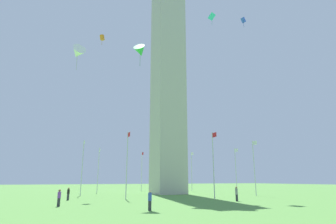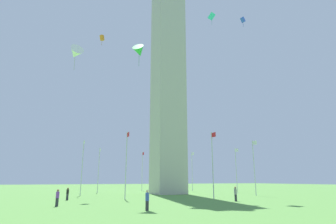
# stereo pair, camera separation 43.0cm
# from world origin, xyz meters

# --- Properties ---
(ground_plane) EXTENTS (260.00, 260.00, 0.00)m
(ground_plane) POSITION_xyz_m (0.00, 0.00, 0.00)
(ground_plane) COLOR #548C3D
(obelisk_monument) EXTENTS (5.63, 5.63, 51.21)m
(obelisk_monument) POSITION_xyz_m (0.00, 0.00, 25.60)
(obelisk_monument) COLOR #B7B2A8
(obelisk_monument) RESTS_ON ground
(flagpole_n) EXTENTS (1.12, 0.14, 9.20)m
(flagpole_n) POSITION_xyz_m (15.81, 0.00, 5.00)
(flagpole_n) COLOR silver
(flagpole_n) RESTS_ON ground
(flagpole_ne) EXTENTS (1.12, 0.14, 9.20)m
(flagpole_ne) POSITION_xyz_m (11.19, 11.14, 5.00)
(flagpole_ne) COLOR silver
(flagpole_ne) RESTS_ON ground
(flagpole_e) EXTENTS (1.12, 0.14, 9.20)m
(flagpole_e) POSITION_xyz_m (0.05, 15.76, 5.00)
(flagpole_e) COLOR silver
(flagpole_e) RESTS_ON ground
(flagpole_se) EXTENTS (1.12, 0.14, 9.20)m
(flagpole_se) POSITION_xyz_m (-11.09, 11.14, 5.00)
(flagpole_se) COLOR silver
(flagpole_se) RESTS_ON ground
(flagpole_s) EXTENTS (1.12, 0.14, 9.20)m
(flagpole_s) POSITION_xyz_m (-15.70, 0.00, 5.00)
(flagpole_s) COLOR silver
(flagpole_s) RESTS_ON ground
(flagpole_sw) EXTENTS (1.12, 0.14, 9.20)m
(flagpole_sw) POSITION_xyz_m (-11.09, -11.14, 5.00)
(flagpole_sw) COLOR silver
(flagpole_sw) RESTS_ON ground
(flagpole_w) EXTENTS (1.12, 0.14, 9.20)m
(flagpole_w) POSITION_xyz_m (0.05, -15.76, 5.00)
(flagpole_w) COLOR silver
(flagpole_w) RESTS_ON ground
(flagpole_nw) EXTENTS (1.12, 0.14, 9.20)m
(flagpole_nw) POSITION_xyz_m (11.19, -11.14, 5.00)
(flagpole_nw) COLOR silver
(flagpole_nw) RESTS_ON ground
(person_blue_shirt) EXTENTS (0.32, 0.32, 1.71)m
(person_blue_shirt) POSITION_xyz_m (25.67, -13.00, 0.85)
(person_blue_shirt) COLOR #2D2D38
(person_blue_shirt) RESTS_ON ground
(person_black_shirt) EXTENTS (0.32, 0.32, 1.60)m
(person_black_shirt) POSITION_xyz_m (9.67, -18.42, 0.79)
(person_black_shirt) COLOR #2D2D38
(person_black_shirt) RESTS_ON ground
(person_purple_shirt) EXTENTS (0.32, 0.32, 1.66)m
(person_purple_shirt) POSITION_xyz_m (18.50, -19.98, 0.82)
(person_purple_shirt) COLOR #2D2D38
(person_purple_shirt) RESTS_ON ground
(person_gray_shirt) EXTENTS (0.32, 0.32, 1.77)m
(person_gray_shirt) POSITION_xyz_m (20.05, 0.42, 0.88)
(person_gray_shirt) COLOR #2D2D38
(person_gray_shirt) RESTS_ON ground
(kite_green_delta) EXTENTS (2.61, 2.52, 3.26)m
(kite_green_delta) POSITION_xyz_m (15.72, -11.07, 19.70)
(kite_green_delta) COLOR green
(kite_cyan_diamond) EXTENTS (1.43, 1.60, 2.29)m
(kite_cyan_diamond) POSITION_xyz_m (8.56, 5.58, 33.55)
(kite_cyan_diamond) COLOR #33C6D1
(kite_blue_box) EXTENTS (0.64, 0.94, 1.79)m
(kite_blue_box) POSITION_xyz_m (16.80, 6.21, 28.21)
(kite_blue_box) COLOR blue
(kite_white_delta) EXTENTS (1.80, 1.57, 2.53)m
(kite_white_delta) POSITION_xyz_m (23.61, -19.76, 14.27)
(kite_white_delta) COLOR white
(kite_orange_box) EXTENTS (0.93, 0.99, 2.16)m
(kite_orange_box) POSITION_xyz_m (0.61, -13.90, 28.74)
(kite_orange_box) COLOR orange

